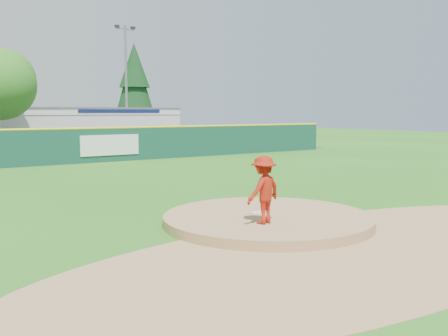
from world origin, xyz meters
TOP-DOWN VIEW (x-y plane):
  - ground at (0.00, 0.00)m, footprint 120.00×120.00m
  - pitchers_mound at (0.00, 0.00)m, footprint 5.50×5.50m
  - pitching_rubber at (0.00, 0.30)m, footprint 0.60×0.15m
  - infield_dirt_arc at (0.00, -3.00)m, footprint 15.40×15.40m
  - parking_lot at (0.00, 27.00)m, footprint 44.00×16.00m
  - pitcher at (-0.76, -0.75)m, footprint 1.17×0.83m
  - van at (5.83, 24.87)m, footprint 5.49×2.71m
  - pool_building_grp at (6.00, 31.99)m, footprint 15.20×8.20m
  - fence_banners at (-1.29, 17.92)m, footprint 12.10×0.04m
  - outfield_fence at (0.00, 18.00)m, footprint 40.00×0.14m
  - conifer_tree at (13.00, 36.00)m, footprint 4.40×4.40m
  - light_pole_right at (9.00, 29.00)m, footprint 1.75×0.25m

SIDE VIEW (x-z plane):
  - ground at x=0.00m, z-range 0.00..0.00m
  - pitchers_mound at x=0.00m, z-range -0.25..0.25m
  - infield_dirt_arc at x=0.00m, z-range 0.00..0.01m
  - parking_lot at x=0.00m, z-range 0.00..0.02m
  - pitching_rubber at x=0.00m, z-range 0.25..0.29m
  - van at x=5.83m, z-range 0.02..1.52m
  - fence_banners at x=-1.29m, z-range 0.40..1.60m
  - pitcher at x=-0.76m, z-range 0.25..1.90m
  - outfield_fence at x=0.00m, z-range 0.05..2.12m
  - pool_building_grp at x=6.00m, z-range 0.01..3.32m
  - conifer_tree at x=13.00m, z-range 0.79..10.29m
  - light_pole_right at x=9.00m, z-range 0.54..10.54m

